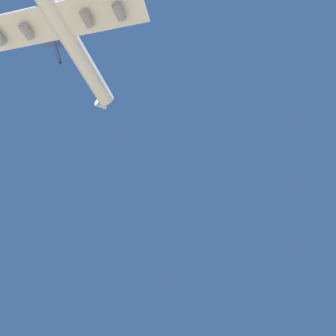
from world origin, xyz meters
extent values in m
cylinder|color=white|center=(17.62, 68.53, 107.05)|extent=(51.12, 54.04, 6.40)
cone|color=white|center=(44.32, 43.64, 107.05)|extent=(7.86, 7.80, 6.08)
cube|color=white|center=(16.21, 69.94, 106.10)|extent=(49.63, 52.01, 4.91)
cylinder|color=gray|center=(1.34, 54.00, 102.39)|extent=(5.61, 5.70, 3.00)
cylinder|color=gray|center=(8.83, 62.02, 103.15)|extent=(5.61, 5.70, 3.00)
cylinder|color=gray|center=(23.79, 78.08, 104.66)|extent=(5.61, 5.70, 3.00)
cylinder|color=#38478C|center=(28.52, 68.80, 110.54)|extent=(12.12, 7.57, 1.50)
cone|color=black|center=(35.09, 65.19, 110.54)|extent=(2.48, 2.28, 1.50)
cube|color=#38478C|center=(27.20, 69.52, 110.34)|extent=(7.71, 9.13, 0.24)
cube|color=#38478C|center=(23.70, 71.45, 112.49)|extent=(2.20, 1.33, 2.60)
cube|color=#38478C|center=(23.70, 71.45, 110.74)|extent=(4.06, 5.17, 0.20)
camera|label=1|loc=(-49.98, 65.46, 2.84)|focal=34.70mm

